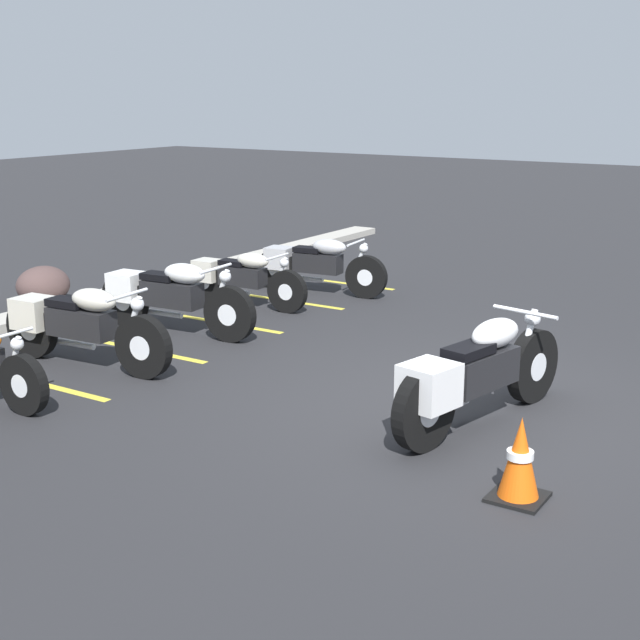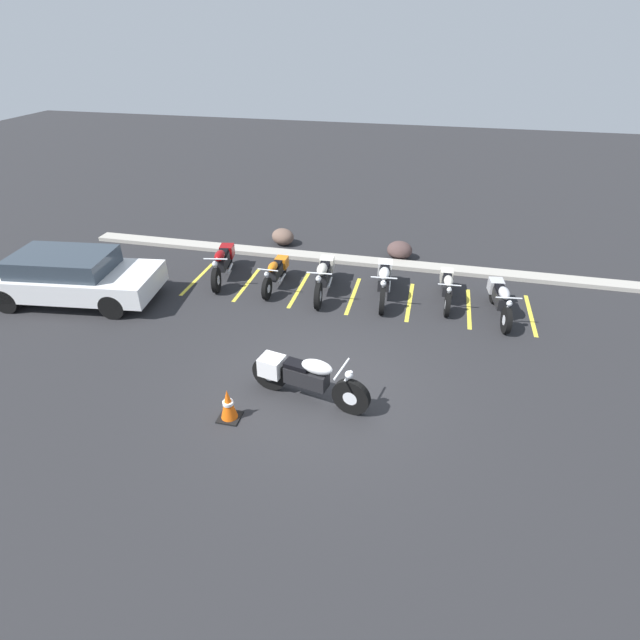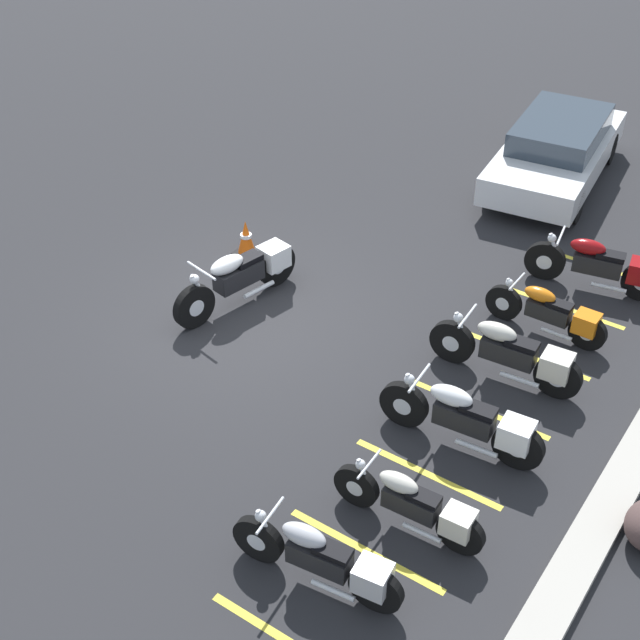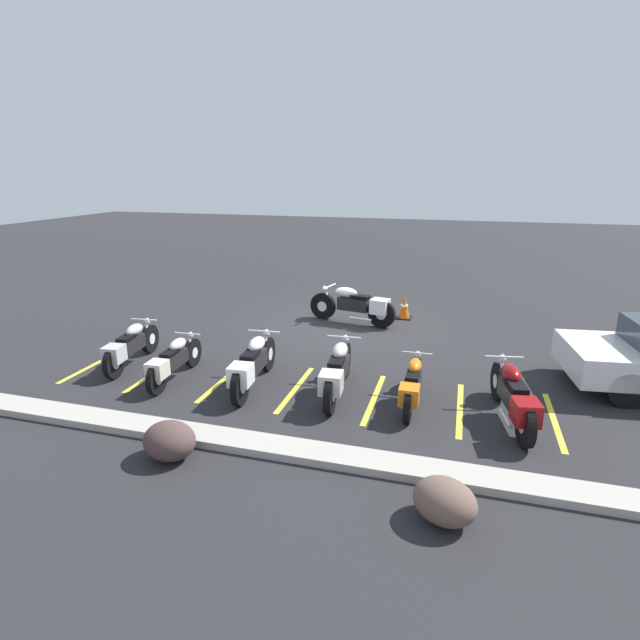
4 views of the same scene
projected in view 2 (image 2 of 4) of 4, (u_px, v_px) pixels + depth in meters
name	position (u px, v px, depth m)	size (l,w,h in m)	color
ground	(324.00, 390.00, 9.87)	(60.00, 60.00, 0.00)	#262628
motorcycle_white_featured	(303.00, 377.00, 9.40)	(2.41, 0.87, 0.96)	black
parked_bike_0	(223.00, 261.00, 13.98)	(0.79, 2.24, 0.89)	black
parked_bike_1	(276.00, 272.00, 13.55)	(0.55, 1.96, 0.77)	black
parked_bike_2	(324.00, 275.00, 13.22)	(0.64, 2.29, 0.90)	black
parked_bike_3	(384.00, 279.00, 13.00)	(0.64, 2.30, 0.90)	black
parked_bike_4	(447.00, 286.00, 12.82)	(0.56, 1.98, 0.78)	black
parked_bike_5	(500.00, 298.00, 12.20)	(0.64, 2.10, 0.83)	black
car_white	(71.00, 276.00, 12.72)	(4.49, 2.31, 1.29)	black
concrete_curb	(369.00, 262.00, 14.96)	(18.00, 0.50, 0.12)	#A8A399
landscape_rock_0	(400.00, 250.00, 15.18)	(0.77, 0.67, 0.55)	#4B3835
landscape_rock_1	(283.00, 237.00, 16.16)	(0.77, 0.64, 0.52)	brown
traffic_cone	(228.00, 405.00, 9.01)	(0.40, 0.40, 0.65)	black
stall_line_0	(197.00, 279.00, 14.12)	(0.10, 2.10, 0.00)	gold
stall_line_1	(247.00, 284.00, 13.83)	(0.10, 2.10, 0.00)	gold
stall_line_2	(299.00, 290.00, 13.54)	(0.10, 2.10, 0.00)	gold
stall_line_3	(353.00, 296.00, 13.25)	(0.10, 2.10, 0.00)	gold
stall_line_4	(410.00, 302.00, 12.96)	(0.10, 2.10, 0.00)	gold
stall_line_5	(469.00, 308.00, 12.67)	(0.10, 2.10, 0.00)	gold
stall_line_6	(531.00, 315.00, 12.37)	(0.10, 2.10, 0.00)	gold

